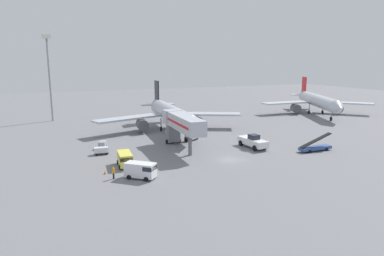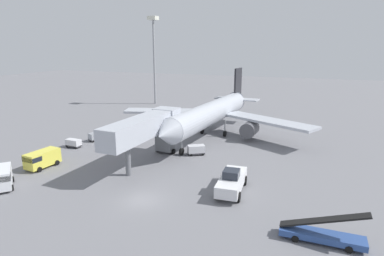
{
  "view_description": "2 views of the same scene",
  "coord_description": "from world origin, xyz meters",
  "px_view_note": "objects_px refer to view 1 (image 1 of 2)",
  "views": [
    {
      "loc": [
        -28.58,
        -49.48,
        16.82
      ],
      "look_at": [
        1.15,
        19.14,
        2.05
      ],
      "focal_mm": 31.99,
      "sensor_mm": 36.0,
      "label": 1
    },
    {
      "loc": [
        16.6,
        -27.63,
        15.93
      ],
      "look_at": [
        -1.78,
        19.04,
        3.33
      ],
      "focal_mm": 30.55,
      "sensor_mm": 36.0,
      "label": 2
    }
  ],
  "objects_px": {
    "airplane_at_gate": "(170,114)",
    "belt_loader_truck": "(315,147)",
    "ground_crew_worker_foreground": "(113,173)",
    "apron_light_mast": "(48,61)",
    "pushback_tug": "(253,141)",
    "baggage_cart_far_right": "(102,144)",
    "safety_cone_alpha": "(105,172)",
    "baggage_cart_mid_left": "(193,136)",
    "service_van_near_right": "(125,159)",
    "baggage_cart_near_center": "(101,150)",
    "service_van_far_left": "(141,170)",
    "jet_bridge": "(181,123)",
    "airplane_background": "(317,101)"
  },
  "relations": [
    {
      "from": "ground_crew_worker_foreground",
      "to": "baggage_cart_far_right",
      "type": "bearing_deg",
      "value": 85.75
    },
    {
      "from": "belt_loader_truck",
      "to": "apron_light_mast",
      "type": "relative_size",
      "value": 0.29
    },
    {
      "from": "pushback_tug",
      "to": "ground_crew_worker_foreground",
      "type": "distance_m",
      "value": 29.49
    },
    {
      "from": "service_van_far_left",
      "to": "service_van_near_right",
      "type": "bearing_deg",
      "value": 97.53
    },
    {
      "from": "service_van_near_right",
      "to": "baggage_cart_mid_left",
      "type": "distance_m",
      "value": 21.54
    },
    {
      "from": "pushback_tug",
      "to": "apron_light_mast",
      "type": "relative_size",
      "value": 0.3
    },
    {
      "from": "jet_bridge",
      "to": "baggage_cart_mid_left",
      "type": "distance_m",
      "value": 8.75
    },
    {
      "from": "jet_bridge",
      "to": "safety_cone_alpha",
      "type": "xyz_separation_m",
      "value": [
        -16.12,
        -9.4,
        -4.8
      ]
    },
    {
      "from": "baggage_cart_far_right",
      "to": "baggage_cart_mid_left",
      "type": "height_order",
      "value": "baggage_cart_mid_left"
    },
    {
      "from": "service_van_far_left",
      "to": "baggage_cart_near_center",
      "type": "distance_m",
      "value": 15.88
    },
    {
      "from": "airplane_background",
      "to": "airplane_at_gate",
      "type": "bearing_deg",
      "value": -172.58
    },
    {
      "from": "jet_bridge",
      "to": "apron_light_mast",
      "type": "bearing_deg",
      "value": 116.61
    },
    {
      "from": "airplane_at_gate",
      "to": "belt_loader_truck",
      "type": "bearing_deg",
      "value": -56.56
    },
    {
      "from": "service_van_far_left",
      "to": "baggage_cart_near_center",
      "type": "bearing_deg",
      "value": 101.92
    },
    {
      "from": "baggage_cart_far_right",
      "to": "apron_light_mast",
      "type": "height_order",
      "value": "apron_light_mast"
    },
    {
      "from": "safety_cone_alpha",
      "to": "airplane_at_gate",
      "type": "bearing_deg",
      "value": 52.79
    },
    {
      "from": "ground_crew_worker_foreground",
      "to": "safety_cone_alpha",
      "type": "relative_size",
      "value": 3.36
    },
    {
      "from": "safety_cone_alpha",
      "to": "service_van_near_right",
      "type": "bearing_deg",
      "value": 35.33
    },
    {
      "from": "baggage_cart_mid_left",
      "to": "baggage_cart_near_center",
      "type": "bearing_deg",
      "value": -169.11
    },
    {
      "from": "baggage_cart_mid_left",
      "to": "airplane_background",
      "type": "height_order",
      "value": "airplane_background"
    },
    {
      "from": "safety_cone_alpha",
      "to": "baggage_cart_mid_left",
      "type": "bearing_deg",
      "value": 35.88
    },
    {
      "from": "airplane_at_gate",
      "to": "belt_loader_truck",
      "type": "xyz_separation_m",
      "value": [
        18.83,
        -28.51,
        -3.47
      ]
    },
    {
      "from": "belt_loader_truck",
      "to": "baggage_cart_near_center",
      "type": "height_order",
      "value": "belt_loader_truck"
    },
    {
      "from": "airplane_at_gate",
      "to": "baggage_cart_mid_left",
      "type": "bearing_deg",
      "value": -84.67
    },
    {
      "from": "airplane_at_gate",
      "to": "baggage_cart_far_right",
      "type": "bearing_deg",
      "value": -149.53
    },
    {
      "from": "ground_crew_worker_foreground",
      "to": "apron_light_mast",
      "type": "height_order",
      "value": "apron_light_mast"
    },
    {
      "from": "service_van_near_right",
      "to": "baggage_cart_near_center",
      "type": "bearing_deg",
      "value": 105.15
    },
    {
      "from": "jet_bridge",
      "to": "service_van_far_left",
      "type": "relative_size",
      "value": 3.53
    },
    {
      "from": "belt_loader_truck",
      "to": "apron_light_mast",
      "type": "distance_m",
      "value": 72.81
    },
    {
      "from": "baggage_cart_mid_left",
      "to": "safety_cone_alpha",
      "type": "xyz_separation_m",
      "value": [
        -21.06,
        -15.24,
        -0.55
      ]
    },
    {
      "from": "jet_bridge",
      "to": "service_van_near_right",
      "type": "xyz_separation_m",
      "value": [
        -12.48,
        -6.82,
        -3.79
      ]
    },
    {
      "from": "baggage_cart_mid_left",
      "to": "ground_crew_worker_foreground",
      "type": "height_order",
      "value": "ground_crew_worker_foreground"
    },
    {
      "from": "belt_loader_truck",
      "to": "baggage_cart_near_center",
      "type": "relative_size",
      "value": 2.67
    },
    {
      "from": "ground_crew_worker_foreground",
      "to": "apron_light_mast",
      "type": "relative_size",
      "value": 0.08
    },
    {
      "from": "service_van_near_right",
      "to": "safety_cone_alpha",
      "type": "distance_m",
      "value": 4.58
    },
    {
      "from": "service_van_far_left",
      "to": "baggage_cart_near_center",
      "type": "xyz_separation_m",
      "value": [
        -3.28,
        15.53,
        -0.57
      ]
    },
    {
      "from": "baggage_cart_near_center",
      "to": "ground_crew_worker_foreground",
      "type": "bearing_deg",
      "value": -91.89
    },
    {
      "from": "service_van_far_left",
      "to": "apron_light_mast",
      "type": "distance_m",
      "value": 60.15
    },
    {
      "from": "airplane_at_gate",
      "to": "pushback_tug",
      "type": "distance_m",
      "value": 23.81
    },
    {
      "from": "safety_cone_alpha",
      "to": "airplane_background",
      "type": "bearing_deg",
      "value": 24.7
    },
    {
      "from": "ground_crew_worker_foreground",
      "to": "airplane_background",
      "type": "height_order",
      "value": "airplane_background"
    },
    {
      "from": "service_van_far_left",
      "to": "airplane_at_gate",
      "type": "bearing_deg",
      "value": 63.04
    },
    {
      "from": "jet_bridge",
      "to": "baggage_cart_near_center",
      "type": "relative_size",
      "value": 6.3
    },
    {
      "from": "baggage_cart_mid_left",
      "to": "ground_crew_worker_foreground",
      "type": "bearing_deg",
      "value": -138.44
    },
    {
      "from": "baggage_cart_near_center",
      "to": "baggage_cart_far_right",
      "type": "xyz_separation_m",
      "value": [
        0.92,
        4.43,
        0.04
      ]
    },
    {
      "from": "airplane_background",
      "to": "baggage_cart_far_right",
      "type": "bearing_deg",
      "value": -166.11
    },
    {
      "from": "airplane_at_gate",
      "to": "jet_bridge",
      "type": "distance_m",
      "value": 17.43
    },
    {
      "from": "belt_loader_truck",
      "to": "pushback_tug",
      "type": "bearing_deg",
      "value": 144.53
    },
    {
      "from": "jet_bridge",
      "to": "baggage_cart_far_right",
      "type": "height_order",
      "value": "jet_bridge"
    },
    {
      "from": "apron_light_mast",
      "to": "service_van_far_left",
      "type": "bearing_deg",
      "value": -79.79
    }
  ]
}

